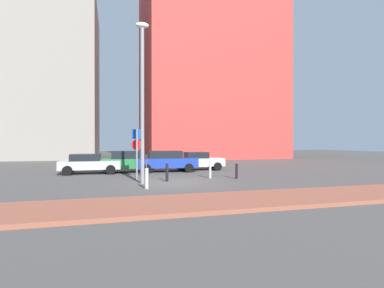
% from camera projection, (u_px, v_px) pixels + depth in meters
% --- Properties ---
extents(ground_plane, '(120.00, 120.00, 0.00)m').
position_uv_depth(ground_plane, '(173.00, 182.00, 15.69)').
color(ground_plane, '#4C4947').
extents(sidewalk_brick, '(40.00, 3.01, 0.14)m').
position_uv_depth(sidewalk_brick, '(207.00, 202.00, 10.04)').
color(sidewalk_brick, '#93513D').
rests_on(sidewalk_brick, ground).
extents(parked_car_silver, '(3.99, 1.95, 1.37)m').
position_uv_depth(parked_car_silver, '(89.00, 163.00, 20.02)').
color(parked_car_silver, '#B7BABF').
rests_on(parked_car_silver, ground).
extents(parked_car_green, '(4.12, 1.96, 1.55)m').
position_uv_depth(parked_car_green, '(128.00, 161.00, 20.98)').
color(parked_car_green, '#237238').
rests_on(parked_car_green, ground).
extents(parked_car_blue, '(4.57, 2.27, 1.54)m').
position_uv_depth(parked_car_blue, '(166.00, 161.00, 21.47)').
color(parked_car_blue, '#1E389E').
rests_on(parked_car_blue, ground).
extents(parked_car_white, '(3.97, 2.01, 1.41)m').
position_uv_depth(parked_car_white, '(198.00, 161.00, 22.78)').
color(parked_car_white, white).
rests_on(parked_car_white, ground).
extents(parking_sign_post, '(0.59, 0.16, 2.95)m').
position_uv_depth(parking_sign_post, '(137.00, 148.00, 16.86)').
color(parking_sign_post, gray).
rests_on(parking_sign_post, ground).
extents(parking_meter, '(0.18, 0.14, 1.41)m').
position_uv_depth(parking_meter, '(146.00, 162.00, 17.99)').
color(parking_meter, '#4C4C51').
rests_on(parking_meter, ground).
extents(street_lamp, '(0.70, 0.36, 8.42)m').
position_uv_depth(street_lamp, '(142.00, 91.00, 15.14)').
color(street_lamp, gray).
rests_on(street_lamp, ground).
extents(traffic_bollard_near, '(0.15, 0.15, 1.08)m').
position_uv_depth(traffic_bollard_near, '(210.00, 169.00, 17.48)').
color(traffic_bollard_near, '#B7B7BC').
rests_on(traffic_bollard_near, ground).
extents(traffic_bollard_mid, '(0.15, 0.15, 0.99)m').
position_uv_depth(traffic_bollard_mid, '(167.00, 172.00, 16.02)').
color(traffic_bollard_mid, black).
rests_on(traffic_bollard_mid, ground).
extents(traffic_bollard_far, '(0.15, 0.15, 0.90)m').
position_uv_depth(traffic_bollard_far, '(237.00, 171.00, 17.21)').
color(traffic_bollard_far, black).
rests_on(traffic_bollard_far, ground).
extents(traffic_bollard_edge, '(0.17, 0.17, 0.96)m').
position_uv_depth(traffic_bollard_edge, '(147.00, 179.00, 13.44)').
color(traffic_bollard_edge, '#B7B7BC').
rests_on(traffic_bollard_edge, ground).
extents(building_colorful_midrise, '(18.82, 16.20, 26.99)m').
position_uv_depth(building_colorful_midrise, '(207.00, 68.00, 43.85)').
color(building_colorful_midrise, '#BF3833').
rests_on(building_colorful_midrise, ground).
extents(building_under_construction, '(12.93, 14.58, 21.94)m').
position_uv_depth(building_under_construction, '(49.00, 80.00, 40.93)').
color(building_under_construction, gray).
rests_on(building_under_construction, ground).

